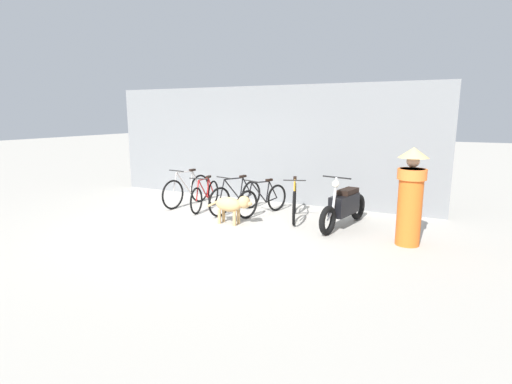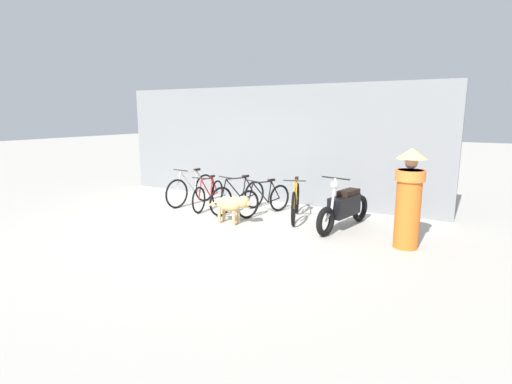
% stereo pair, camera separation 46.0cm
% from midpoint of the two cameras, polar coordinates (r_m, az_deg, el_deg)
% --- Properties ---
extents(ground_plane, '(60.00, 60.00, 0.00)m').
position_cam_midpoint_polar(ground_plane, '(8.11, -9.65, -5.00)').
color(ground_plane, '#ADA89E').
extents(shop_wall_back, '(8.90, 0.20, 2.92)m').
position_cam_midpoint_polar(shop_wall_back, '(10.34, -0.35, 6.84)').
color(shop_wall_back, slate).
rests_on(shop_wall_back, ground).
extents(bicycle_0, '(0.46, 1.67, 0.92)m').
position_cam_midpoint_polar(bicycle_0, '(10.00, -11.13, 0.21)').
color(bicycle_0, black).
rests_on(bicycle_0, ground).
extents(bicycle_1, '(0.46, 1.56, 0.80)m').
position_cam_midpoint_polar(bicycle_1, '(9.53, -8.65, -0.50)').
color(bicycle_1, black).
rests_on(bicycle_1, ground).
extents(bicycle_2, '(0.54, 1.69, 0.86)m').
position_cam_midpoint_polar(bicycle_2, '(9.14, -4.30, -0.75)').
color(bicycle_2, black).
rests_on(bicycle_2, ground).
extents(bicycle_3, '(0.60, 1.53, 0.82)m').
position_cam_midpoint_polar(bicycle_3, '(8.92, -0.54, -1.15)').
color(bicycle_3, black).
rests_on(bicycle_3, ground).
extents(bicycle_4, '(0.67, 1.67, 0.91)m').
position_cam_midpoint_polar(bicycle_4, '(8.61, 3.99, -1.38)').
color(bicycle_4, black).
rests_on(bicycle_4, ground).
extents(motorcycle, '(0.61, 1.93, 1.07)m').
position_cam_midpoint_polar(motorcycle, '(8.08, 10.88, -2.06)').
color(motorcycle, black).
rests_on(motorcycle, ground).
extents(stray_dog, '(1.06, 0.31, 0.62)m').
position_cam_midpoint_polar(stray_dog, '(8.15, -5.03, -1.84)').
color(stray_dog, tan).
rests_on(stray_dog, ground).
extents(person_in_robes, '(0.64, 0.64, 1.69)m').
position_cam_midpoint_polar(person_in_robes, '(7.15, 19.52, -0.28)').
color(person_in_robes, orange).
rests_on(person_in_robes, ground).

